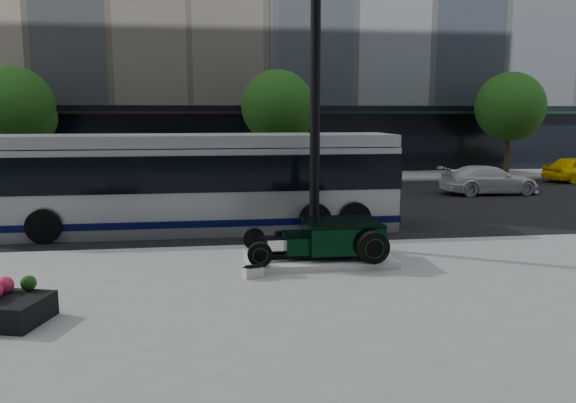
{
  "coord_description": "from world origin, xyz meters",
  "views": [
    {
      "loc": [
        -2.6,
        -16.49,
        3.56
      ],
      "look_at": [
        -0.51,
        -1.67,
        1.2
      ],
      "focal_mm": 35.0,
      "sensor_mm": 36.0,
      "label": 1
    }
  ],
  "objects": [
    {
      "name": "street_trees",
      "position": [
        1.15,
        13.07,
        3.77
      ],
      "size": [
        29.8,
        3.8,
        5.7
      ],
      "color": "black",
      "rests_on": "sidewalk_far"
    },
    {
      "name": "info_plaque",
      "position": [
        -1.74,
        -4.98,
        0.24
      ],
      "size": [
        0.47,
        0.4,
        0.31
      ],
      "color": "silver",
      "rests_on": "sidewalk_near"
    },
    {
      "name": "white_sedan",
      "position": [
        9.72,
        6.79,
        0.63
      ],
      "size": [
        4.33,
        1.78,
        1.25
      ],
      "primitive_type": "imported",
      "rotation": [
        0.0,
        0.0,
        1.58
      ],
      "color": "silver",
      "rests_on": "ground"
    },
    {
      "name": "sidewalk_far",
      "position": [
        0.0,
        14.0,
        0.06
      ],
      "size": [
        70.0,
        4.0,
        0.12
      ],
      "primitive_type": "cube",
      "color": "gray",
      "rests_on": "ground"
    },
    {
      "name": "ground",
      "position": [
        0.0,
        0.0,
        0.0
      ],
      "size": [
        120.0,
        120.0,
        0.0
      ],
      "primitive_type": "plane",
      "color": "black",
      "rests_on": "ground"
    },
    {
      "name": "hot_rod",
      "position": [
        0.22,
        -3.95,
        0.7
      ],
      "size": [
        3.22,
        2.0,
        0.81
      ],
      "color": "black",
      "rests_on": "display_plinth"
    },
    {
      "name": "display_plinth",
      "position": [
        -0.11,
        -3.95,
        0.2
      ],
      "size": [
        3.4,
        1.8,
        0.15
      ],
      "primitive_type": "cube",
      "color": "silver",
      "rests_on": "sidewalk_near"
    },
    {
      "name": "transit_bus",
      "position": [
        -2.94,
        0.74,
        1.49
      ],
      "size": [
        12.12,
        2.88,
        2.92
      ],
      "color": "#A7ADB1",
      "rests_on": "ground"
    },
    {
      "name": "lamppost",
      "position": [
        0.11,
        -2.2,
        4.13
      ],
      "size": [
        0.48,
        0.48,
        8.67
      ],
      "color": "black",
      "rests_on": "sidewalk_near"
    }
  ]
}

